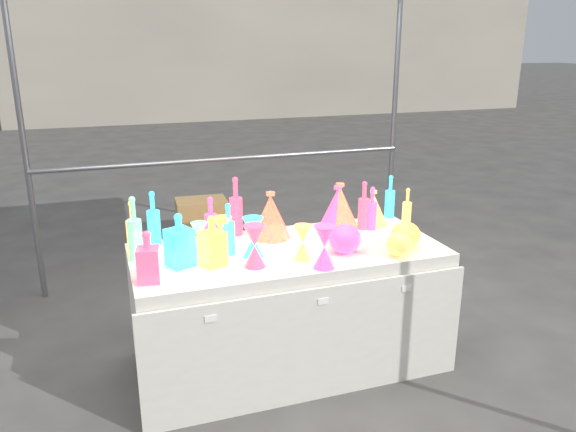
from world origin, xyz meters
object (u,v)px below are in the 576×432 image
object	(u,v)px
display_table	(288,307)
decanter_0	(212,241)
bottle_0	(134,228)
cardboard_box_closed	(202,217)
globe_0	(406,236)
lampshade_0	(271,215)
hourglass_0	(255,246)

from	to	relation	value
display_table	decanter_0	size ratio (longest dim) A/B	6.59
bottle_0	display_table	bearing A→B (deg)	-13.39
decanter_0	display_table	bearing A→B (deg)	-10.32
cardboard_box_closed	globe_0	bearing A→B (deg)	-72.21
lampshade_0	cardboard_box_closed	bearing A→B (deg)	75.77
display_table	cardboard_box_closed	bearing A→B (deg)	91.24
decanter_0	globe_0	bearing A→B (deg)	-27.12
hourglass_0	globe_0	world-z (taller)	hourglass_0
decanter_0	hourglass_0	world-z (taller)	decanter_0
cardboard_box_closed	lampshade_0	distance (m)	2.46
cardboard_box_closed	globe_0	world-z (taller)	globe_0
decanter_0	globe_0	size ratio (longest dim) A/B	1.63
hourglass_0	lampshade_0	size ratio (longest dim) A/B	0.81
globe_0	bottle_0	bearing A→B (deg)	165.23
display_table	cardboard_box_closed	size ratio (longest dim) A/B	3.63
globe_0	lampshade_0	xyz separation A→B (m)	(-0.69, 0.43, 0.08)
display_table	lampshade_0	size ratio (longest dim) A/B	6.37
display_table	hourglass_0	size ratio (longest dim) A/B	7.88
bottle_0	hourglass_0	distance (m)	0.71
bottle_0	hourglass_0	bearing A→B (deg)	-33.37
decanter_0	lampshade_0	world-z (taller)	lampshade_0
globe_0	decanter_0	bearing A→B (deg)	175.01
hourglass_0	lampshade_0	bearing A→B (deg)	62.39
bottle_0	lampshade_0	world-z (taller)	bottle_0
bottle_0	globe_0	xyz separation A→B (m)	(1.51, -0.40, -0.09)
display_table	decanter_0	xyz separation A→B (m)	(-0.46, -0.10, 0.52)
bottle_0	lampshade_0	bearing A→B (deg)	2.10
lampshade_0	decanter_0	bearing A→B (deg)	-157.21
hourglass_0	lampshade_0	world-z (taller)	lampshade_0
display_table	hourglass_0	bearing A→B (deg)	-143.52
hourglass_0	lampshade_0	distance (m)	0.48
bottle_0	decanter_0	size ratio (longest dim) A/B	1.15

